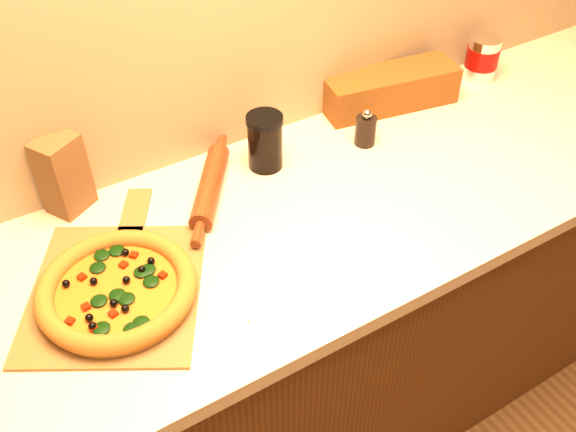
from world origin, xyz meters
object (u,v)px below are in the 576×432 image
object	(u,v)px
pizza_peel	(117,285)
coffee_canister	(482,58)
dark_jar	(265,141)
pepper_grinder	(366,130)
rolling_pin	(210,186)
pizza	(117,289)

from	to	relation	value
pizza_peel	coffee_canister	distance (m)	1.25
pizza_peel	dark_jar	distance (m)	0.51
pepper_grinder	dark_jar	distance (m)	0.28
pizza_peel	rolling_pin	size ratio (longest dim) A/B	1.61
pizza	coffee_canister	xyz separation A→B (m)	(1.24, 0.27, 0.04)
rolling_pin	coffee_canister	world-z (taller)	coffee_canister
dark_jar	coffee_canister	bearing A→B (deg)	2.99
pizza	rolling_pin	size ratio (longest dim) A/B	0.95
coffee_canister	pizza_peel	bearing A→B (deg)	-169.14
pizza_peel	pepper_grinder	bearing A→B (deg)	41.48
rolling_pin	coffee_canister	bearing A→B (deg)	4.36
pizza_peel	pepper_grinder	distance (m)	0.75
pepper_grinder	dark_jar	xyz separation A→B (m)	(-0.27, 0.05, 0.03)
rolling_pin	pizza	bearing A→B (deg)	-146.92
pizza	coffee_canister	bearing A→B (deg)	12.27
pizza_peel	pizza	bearing A→B (deg)	-72.64
pizza_peel	pepper_grinder	world-z (taller)	pepper_grinder
rolling_pin	dark_jar	xyz separation A→B (m)	(0.17, 0.03, 0.05)
pizza_peel	pizza	size ratio (longest dim) A/B	1.69
pizza	pepper_grinder	distance (m)	0.76
coffee_canister	dark_jar	xyz separation A→B (m)	(-0.76, -0.04, 0.01)
pepper_grinder	pizza_peel	bearing A→B (deg)	-168.99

